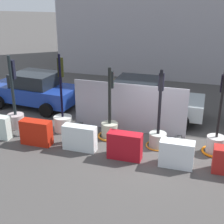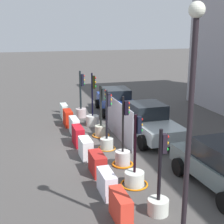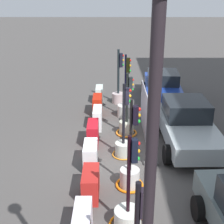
{
  "view_description": "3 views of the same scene",
  "coord_description": "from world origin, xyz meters",
  "px_view_note": "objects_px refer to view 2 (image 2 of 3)",
  "views": [
    {
      "loc": [
        1.52,
        -9.52,
        5.13
      ],
      "look_at": [
        -1.67,
        0.41,
        1.03
      ],
      "focal_mm": 50.43,
      "sensor_mm": 36.0,
      "label": 1
    },
    {
      "loc": [
        13.59,
        -3.45,
        5.46
      ],
      "look_at": [
        -0.91,
        0.81,
        1.47
      ],
      "focal_mm": 52.56,
      "sensor_mm": 36.0,
      "label": 2
    },
    {
      "loc": [
        9.98,
        -0.11,
        5.68
      ],
      "look_at": [
        -0.8,
        -0.13,
        1.37
      ],
      "focal_mm": 49.51,
      "sensor_mm": 36.0,
      "label": 3
    }
  ],
  "objects_px": {
    "car_grey_saloon": "(223,166)",
    "car_silver_hatchback": "(150,122)",
    "traffic_light_0": "(81,108)",
    "construction_barrier_1": "(68,118)",
    "construction_barrier_5": "(97,164)",
    "car_blue_estate": "(116,100)",
    "traffic_light_3": "(107,139)",
    "traffic_light_4": "(123,155)",
    "construction_barrier_3": "(78,136)",
    "construction_barrier_2": "(74,126)",
    "traffic_light_6": "(159,198)",
    "construction_barrier_7": "(121,207)",
    "traffic_light_1": "(93,117)",
    "construction_barrier_4": "(86,149)",
    "traffic_light_5": "(135,175)",
    "construction_barrier_6": "(107,183)",
    "street_lamp_post": "(191,101)",
    "construction_barrier_0": "(64,111)",
    "traffic_light_2": "(101,128)"
  },
  "relations": [
    {
      "from": "traffic_light_0",
      "to": "construction_barrier_6",
      "type": "relative_size",
      "value": 2.56
    },
    {
      "from": "traffic_light_4",
      "to": "construction_barrier_3",
      "type": "xyz_separation_m",
      "value": [
        -2.78,
        -1.3,
        0.0
      ]
    },
    {
      "from": "traffic_light_0",
      "to": "construction_barrier_1",
      "type": "relative_size",
      "value": 2.62
    },
    {
      "from": "traffic_light_6",
      "to": "construction_barrier_7",
      "type": "distance_m",
      "value": 1.21
    },
    {
      "from": "construction_barrier_3",
      "to": "car_grey_saloon",
      "type": "bearing_deg",
      "value": 35.48
    },
    {
      "from": "traffic_light_1",
      "to": "construction_barrier_4",
      "type": "xyz_separation_m",
      "value": [
        4.49,
        -1.35,
        -0.08
      ]
    },
    {
      "from": "traffic_light_1",
      "to": "traffic_light_6",
      "type": "distance_m",
      "value": 9.29
    },
    {
      "from": "traffic_light_5",
      "to": "traffic_light_6",
      "type": "xyz_separation_m",
      "value": [
        1.91,
        0.06,
        0.15
      ]
    },
    {
      "from": "traffic_light_6",
      "to": "car_blue_estate",
      "type": "relative_size",
      "value": 0.62
    },
    {
      "from": "construction_barrier_3",
      "to": "construction_barrier_5",
      "type": "bearing_deg",
      "value": 2.24
    },
    {
      "from": "traffic_light_5",
      "to": "car_silver_hatchback",
      "type": "height_order",
      "value": "traffic_light_5"
    },
    {
      "from": "traffic_light_1",
      "to": "construction_barrier_1",
      "type": "xyz_separation_m",
      "value": [
        -0.37,
        -1.33,
        -0.06
      ]
    },
    {
      "from": "construction_barrier_5",
      "to": "car_blue_estate",
      "type": "relative_size",
      "value": 0.26
    },
    {
      "from": "car_grey_saloon",
      "to": "construction_barrier_4",
      "type": "bearing_deg",
      "value": -134.8
    },
    {
      "from": "traffic_light_0",
      "to": "traffic_light_4",
      "type": "xyz_separation_m",
      "value": [
        7.53,
        0.22,
        -0.15
      ]
    },
    {
      "from": "car_silver_hatchback",
      "to": "car_blue_estate",
      "type": "bearing_deg",
      "value": -178.05
    },
    {
      "from": "traffic_light_0",
      "to": "traffic_light_6",
      "type": "distance_m",
      "value": 11.2
    },
    {
      "from": "construction_barrier_0",
      "to": "construction_barrier_5",
      "type": "relative_size",
      "value": 0.93
    },
    {
      "from": "construction_barrier_0",
      "to": "car_silver_hatchback",
      "type": "distance_m",
      "value": 6.02
    },
    {
      "from": "construction_barrier_1",
      "to": "construction_barrier_5",
      "type": "bearing_deg",
      "value": 0.87
    },
    {
      "from": "traffic_light_1",
      "to": "construction_barrier_4",
      "type": "distance_m",
      "value": 4.69
    },
    {
      "from": "traffic_light_6",
      "to": "construction_barrier_5",
      "type": "distance_m",
      "value": 3.37
    },
    {
      "from": "traffic_light_2",
      "to": "traffic_light_4",
      "type": "height_order",
      "value": "traffic_light_4"
    },
    {
      "from": "traffic_light_3",
      "to": "construction_barrier_5",
      "type": "height_order",
      "value": "traffic_light_3"
    },
    {
      "from": "construction_barrier_0",
      "to": "construction_barrier_3",
      "type": "distance_m",
      "value": 4.87
    },
    {
      "from": "construction_barrier_4",
      "to": "car_grey_saloon",
      "type": "xyz_separation_m",
      "value": [
        3.92,
        3.95,
        0.38
      ]
    },
    {
      "from": "traffic_light_4",
      "to": "construction_barrier_2",
      "type": "bearing_deg",
      "value": -164.76
    },
    {
      "from": "car_blue_estate",
      "to": "construction_barrier_4",
      "type": "bearing_deg",
      "value": -26.37
    },
    {
      "from": "traffic_light_4",
      "to": "street_lamp_post",
      "type": "xyz_separation_m",
      "value": [
        5.25,
        -0.14,
        3.37
      ]
    },
    {
      "from": "construction_barrier_2",
      "to": "construction_barrier_5",
      "type": "relative_size",
      "value": 1.03
    },
    {
      "from": "traffic_light_1",
      "to": "traffic_light_3",
      "type": "relative_size",
      "value": 1.09
    },
    {
      "from": "construction_barrier_4",
      "to": "construction_barrier_6",
      "type": "distance_m",
      "value": 3.26
    },
    {
      "from": "car_grey_saloon",
      "to": "car_silver_hatchback",
      "type": "relative_size",
      "value": 1.03
    },
    {
      "from": "construction_barrier_2",
      "to": "car_silver_hatchback",
      "type": "bearing_deg",
      "value": 66.22
    },
    {
      "from": "traffic_light_4",
      "to": "street_lamp_post",
      "type": "relative_size",
      "value": 0.48
    },
    {
      "from": "construction_barrier_2",
      "to": "construction_barrier_5",
      "type": "xyz_separation_m",
      "value": [
        4.86,
        0.02,
        -0.04
      ]
    },
    {
      "from": "construction_barrier_4",
      "to": "traffic_light_5",
      "type": "bearing_deg",
      "value": 21.53
    },
    {
      "from": "traffic_light_6",
      "to": "construction_barrier_3",
      "type": "bearing_deg",
      "value": -169.35
    },
    {
      "from": "car_silver_hatchback",
      "to": "construction_barrier_3",
      "type": "bearing_deg",
      "value": -89.19
    },
    {
      "from": "traffic_light_5",
      "to": "construction_barrier_7",
      "type": "xyz_separation_m",
      "value": [
        1.96,
        -1.15,
        0.05
      ]
    },
    {
      "from": "car_silver_hatchback",
      "to": "street_lamp_post",
      "type": "height_order",
      "value": "street_lamp_post"
    },
    {
      "from": "traffic_light_3",
      "to": "traffic_light_4",
      "type": "xyz_separation_m",
      "value": [
        1.91,
        0.14,
        -0.04
      ]
    },
    {
      "from": "traffic_light_1",
      "to": "traffic_light_6",
      "type": "xyz_separation_m",
      "value": [
        9.29,
        -0.15,
        0.03
      ]
    },
    {
      "from": "traffic_light_2",
      "to": "car_silver_hatchback",
      "type": "bearing_deg",
      "value": 68.59
    },
    {
      "from": "traffic_light_1",
      "to": "construction_barrier_2",
      "type": "distance_m",
      "value": 1.77
    },
    {
      "from": "construction_barrier_4",
      "to": "construction_barrier_7",
      "type": "relative_size",
      "value": 0.9
    },
    {
      "from": "traffic_light_0",
      "to": "construction_barrier_3",
      "type": "relative_size",
      "value": 2.6
    },
    {
      "from": "car_blue_estate",
      "to": "car_silver_hatchback",
      "type": "height_order",
      "value": "car_silver_hatchback"
    },
    {
      "from": "traffic_light_2",
      "to": "construction_barrier_7",
      "type": "bearing_deg",
      "value": -10.25
    },
    {
      "from": "traffic_light_4",
      "to": "traffic_light_3",
      "type": "bearing_deg",
      "value": -175.9
    }
  ]
}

